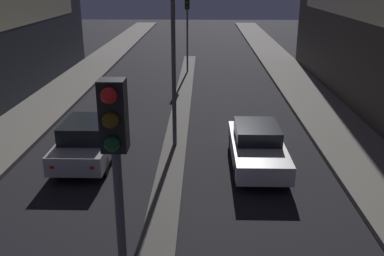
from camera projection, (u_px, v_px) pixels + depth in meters
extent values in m
cube|color=#56544F|center=(180.00, 118.00, 20.01)|extent=(0.92, 32.54, 0.10)
cube|color=black|center=(114.00, 116.00, 5.19)|extent=(0.32, 0.28, 0.90)
sphere|color=red|center=(109.00, 96.00, 4.92)|extent=(0.20, 0.20, 0.20)
sphere|color=#4C380A|center=(111.00, 120.00, 5.02)|extent=(0.20, 0.20, 0.20)
sphere|color=#0F3D19|center=(112.00, 144.00, 5.12)|extent=(0.20, 0.20, 0.20)
cylinder|color=#4C4C51|center=(187.00, 41.00, 28.90)|extent=(0.12, 0.12, 4.17)
cube|color=black|center=(187.00, 2.00, 28.05)|extent=(0.32, 0.28, 0.90)
sphere|color=#4C380A|center=(187.00, 2.00, 27.88)|extent=(0.20, 0.20, 0.20)
sphere|color=#0F3D19|center=(187.00, 7.00, 27.98)|extent=(0.20, 0.20, 0.20)
cylinder|color=#4C4C51|center=(173.00, 25.00, 15.23)|extent=(0.16, 0.16, 9.13)
cube|color=#B2B2B7|center=(90.00, 142.00, 15.53)|extent=(1.81, 4.58, 0.65)
cube|color=black|center=(86.00, 129.00, 15.00)|extent=(1.54, 2.06, 0.60)
cube|color=red|center=(52.00, 167.00, 13.38)|extent=(0.14, 0.04, 0.10)
cube|color=red|center=(92.00, 168.00, 13.34)|extent=(0.14, 0.04, 0.10)
cylinder|color=black|center=(80.00, 136.00, 17.00)|extent=(0.22, 0.64, 0.64)
cylinder|color=black|center=(120.00, 137.00, 16.96)|extent=(0.22, 0.64, 0.64)
cylinder|color=black|center=(57.00, 166.00, 14.32)|extent=(0.22, 0.64, 0.64)
cylinder|color=black|center=(104.00, 167.00, 14.28)|extent=(0.22, 0.64, 0.64)
cube|color=silver|center=(257.00, 150.00, 14.86)|extent=(1.77, 4.39, 0.61)
cube|color=black|center=(257.00, 132.00, 14.99)|extent=(1.50, 1.97, 0.49)
cube|color=red|center=(235.00, 128.00, 16.93)|extent=(0.14, 0.04, 0.10)
cube|color=red|center=(266.00, 128.00, 16.90)|extent=(0.14, 0.04, 0.10)
cylinder|color=black|center=(232.00, 143.00, 16.26)|extent=(0.22, 0.64, 0.64)
cylinder|color=black|center=(273.00, 144.00, 16.23)|extent=(0.22, 0.64, 0.64)
cylinder|color=black|center=(238.00, 175.00, 13.70)|extent=(0.22, 0.64, 0.64)
cylinder|color=black|center=(286.00, 175.00, 13.66)|extent=(0.22, 0.64, 0.64)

